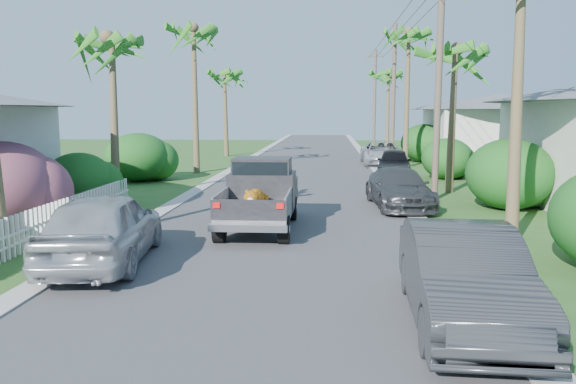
# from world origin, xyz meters

# --- Properties ---
(ground) EXTENTS (120.00, 120.00, 0.00)m
(ground) POSITION_xyz_m (0.00, 0.00, 0.00)
(ground) COLOR #2F531F
(ground) RESTS_ON ground
(road) EXTENTS (8.00, 100.00, 0.02)m
(road) POSITION_xyz_m (0.00, 25.00, 0.01)
(road) COLOR #38383A
(road) RESTS_ON ground
(curb_left) EXTENTS (0.60, 100.00, 0.06)m
(curb_left) POSITION_xyz_m (-4.30, 25.00, 0.03)
(curb_left) COLOR #A5A39E
(curb_left) RESTS_ON ground
(curb_right) EXTENTS (0.60, 100.00, 0.06)m
(curb_right) POSITION_xyz_m (4.30, 25.00, 0.03)
(curb_right) COLOR #A5A39E
(curb_right) RESTS_ON ground
(pickup_truck) EXTENTS (1.98, 5.12, 2.06)m
(pickup_truck) POSITION_xyz_m (-0.56, 7.31, 1.01)
(pickup_truck) COLOR black
(pickup_truck) RESTS_ON ground
(parked_car_rn) EXTENTS (1.83, 4.81, 1.57)m
(parked_car_rn) POSITION_xyz_m (3.60, -0.26, 0.78)
(parked_car_rn) COLOR #2B2C2F
(parked_car_rn) RESTS_ON ground
(parked_car_rm) EXTENTS (2.34, 4.87, 1.37)m
(parked_car_rm) POSITION_xyz_m (3.97, 11.05, 0.68)
(parked_car_rm) COLOR #303235
(parked_car_rm) RESTS_ON ground
(parked_car_rf) EXTENTS (2.21, 4.46, 1.46)m
(parked_car_rf) POSITION_xyz_m (4.92, 20.85, 0.73)
(parked_car_rf) COLOR black
(parked_car_rf) RESTS_ON ground
(parked_car_rd) EXTENTS (2.52, 5.44, 1.51)m
(parked_car_rd) POSITION_xyz_m (4.89, 27.55, 0.76)
(parked_car_rd) COLOR silver
(parked_car_rd) RESTS_ON ground
(parked_car_ln) EXTENTS (2.53, 5.09, 1.66)m
(parked_car_ln) POSITION_xyz_m (-3.60, 2.85, 0.83)
(parked_car_ln) COLOR #B0B3B8
(parked_car_ln) RESTS_ON ground
(palm_l_b) EXTENTS (4.40, 4.40, 7.40)m
(palm_l_b) POSITION_xyz_m (-6.80, 12.00, 6.15)
(palm_l_b) COLOR brown
(palm_l_b) RESTS_ON ground
(palm_l_c) EXTENTS (4.40, 4.40, 9.20)m
(palm_l_c) POSITION_xyz_m (-6.00, 22.00, 7.91)
(palm_l_c) COLOR brown
(palm_l_c) RESTS_ON ground
(palm_l_d) EXTENTS (4.40, 4.40, 7.70)m
(palm_l_d) POSITION_xyz_m (-6.50, 34.00, 6.44)
(palm_l_d) COLOR brown
(palm_l_d) RESTS_ON ground
(palm_r_b) EXTENTS (4.40, 4.40, 7.20)m
(palm_r_b) POSITION_xyz_m (6.60, 15.00, 5.95)
(palm_r_b) COLOR brown
(palm_r_b) RESTS_ON ground
(palm_r_c) EXTENTS (4.40, 4.40, 9.40)m
(palm_r_c) POSITION_xyz_m (6.20, 26.00, 8.11)
(palm_r_c) COLOR brown
(palm_r_c) RESTS_ON ground
(palm_r_d) EXTENTS (4.40, 4.40, 8.00)m
(palm_r_d) POSITION_xyz_m (6.50, 40.00, 6.74)
(palm_r_d) COLOR brown
(palm_r_d) RESTS_ON ground
(shrub_l_b) EXTENTS (3.00, 3.30, 2.60)m
(shrub_l_b) POSITION_xyz_m (-7.80, 6.00, 1.30)
(shrub_l_b) COLOR #BC1A7A
(shrub_l_b) RESTS_ON ground
(shrub_l_c) EXTENTS (2.40, 2.64, 2.00)m
(shrub_l_c) POSITION_xyz_m (-7.40, 10.00, 1.00)
(shrub_l_c) COLOR #15491A
(shrub_l_c) RESTS_ON ground
(shrub_l_d) EXTENTS (3.20, 3.52, 2.40)m
(shrub_l_d) POSITION_xyz_m (-8.00, 18.00, 1.20)
(shrub_l_d) COLOR #15491A
(shrub_l_d) RESTS_ON ground
(shrub_r_b) EXTENTS (3.00, 3.30, 2.50)m
(shrub_r_b) POSITION_xyz_m (7.80, 11.00, 1.25)
(shrub_r_b) COLOR #15491A
(shrub_r_b) RESTS_ON ground
(shrub_r_c) EXTENTS (2.60, 2.86, 2.10)m
(shrub_r_c) POSITION_xyz_m (7.50, 20.00, 1.05)
(shrub_r_c) COLOR #15491A
(shrub_r_c) RESTS_ON ground
(shrub_r_d) EXTENTS (3.20, 3.52, 2.60)m
(shrub_r_d) POSITION_xyz_m (8.00, 30.00, 1.30)
(shrub_r_d) COLOR #15491A
(shrub_r_d) RESTS_ON ground
(picket_fence) EXTENTS (0.10, 11.00, 1.00)m
(picket_fence) POSITION_xyz_m (-6.00, 5.50, 0.50)
(picket_fence) COLOR white
(picket_fence) RESTS_ON ground
(house_right_far) EXTENTS (9.00, 8.00, 4.60)m
(house_right_far) POSITION_xyz_m (13.00, 30.00, 2.12)
(house_right_far) COLOR silver
(house_right_far) RESTS_ON ground
(utility_pole_b) EXTENTS (1.60, 0.26, 9.00)m
(utility_pole_b) POSITION_xyz_m (5.60, 13.00, 4.60)
(utility_pole_b) COLOR brown
(utility_pole_b) RESTS_ON ground
(utility_pole_c) EXTENTS (1.60, 0.26, 9.00)m
(utility_pole_c) POSITION_xyz_m (5.60, 28.00, 4.60)
(utility_pole_c) COLOR brown
(utility_pole_c) RESTS_ON ground
(utility_pole_d) EXTENTS (1.60, 0.26, 9.00)m
(utility_pole_d) POSITION_xyz_m (5.60, 43.00, 4.60)
(utility_pole_d) COLOR brown
(utility_pole_d) RESTS_ON ground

